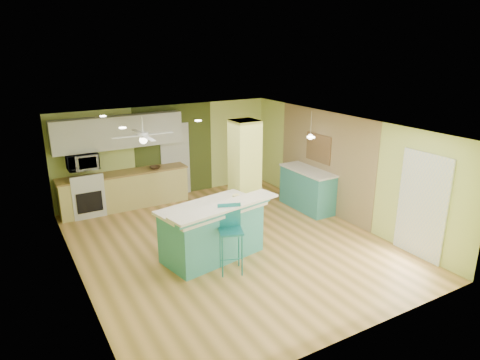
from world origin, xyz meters
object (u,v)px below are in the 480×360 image
object	(u,v)px
bar_stool	(230,227)
fruit_bowl	(155,167)
peninsula	(213,230)
canister	(236,198)
side_counter	(308,189)

from	to	relation	value
bar_stool	fruit_bowl	size ratio (longest dim) A/B	4.72
peninsula	canister	distance (m)	0.78
fruit_bowl	canister	world-z (taller)	canister
side_counter	canister	world-z (taller)	canister
bar_stool	side_counter	xyz separation A→B (m)	(3.21, 1.75, -0.34)
side_counter	canister	distance (m)	3.01
peninsula	canister	bearing A→B (deg)	-9.28
fruit_bowl	canister	bearing A→B (deg)	-82.00
fruit_bowl	canister	size ratio (longest dim) A/B	1.87
bar_stool	canister	bearing A→B (deg)	73.06
peninsula	fruit_bowl	xyz separation A→B (m)	(0.06, 3.43, 0.41)
peninsula	canister	world-z (taller)	peninsula
peninsula	bar_stool	size ratio (longest dim) A/B	1.82
peninsula	side_counter	distance (m)	3.45
bar_stool	peninsula	bearing A→B (deg)	115.12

